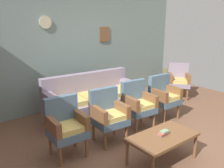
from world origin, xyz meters
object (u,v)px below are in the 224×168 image
floor_vase_by_wall (166,79)px  armchair_by_doorway (138,103)px  armchair_row_middle (164,95)px  floral_couch (93,101)px  book_stack_on_table (164,133)px  armchair_near_couch_end (108,113)px  wingback_chair_by_fireplace (178,79)px  coffee_table (163,138)px  armchair_near_cabinet (66,124)px

floor_vase_by_wall → armchair_by_doorway: bearing=-151.0°
armchair_by_doorway → armchair_row_middle: 0.74m
floral_couch → book_stack_on_table: 2.03m
armchair_near_couch_end → armchair_row_middle: same height
armchair_by_doorway → armchair_row_middle: bearing=0.7°
wingback_chair_by_fireplace → coffee_table: 3.11m
armchair_near_couch_end → wingback_chair_by_fireplace: size_ratio=1.00×
armchair_near_couch_end → book_stack_on_table: armchair_near_couch_end is taller
armchair_near_couch_end → book_stack_on_table: 1.01m
armchair_near_cabinet → floor_vase_by_wall: armchair_near_cabinet is taller
armchair_near_couch_end → armchair_near_cabinet: bearing=177.3°
armchair_near_cabinet → coffee_table: (1.00, -1.02, -0.12)m
floral_couch → armchair_near_cabinet: same height
floral_couch → wingback_chair_by_fireplace: same height
armchair_row_middle → floor_vase_by_wall: 2.24m
armchair_by_doorway → wingback_chair_by_fireplace: (2.08, 0.65, 0.00)m
armchair_row_middle → wingback_chair_by_fireplace: same height
book_stack_on_table → wingback_chair_by_fireplace: bearing=33.4°
floral_couch → armchair_near_couch_end: size_ratio=2.29×
floor_vase_by_wall → armchair_row_middle: bearing=-141.9°
armchair_near_couch_end → armchair_row_middle: 1.49m
wingback_chair_by_fireplace → coffee_table: size_ratio=0.90×
wingback_chair_by_fireplace → floor_vase_by_wall: (0.42, 0.74, -0.20)m
armchair_near_couch_end → armchair_by_doorway: same height
floral_couch → floor_vase_by_wall: floral_couch is taller
wingback_chair_by_fireplace → book_stack_on_table: (-2.57, -1.69, -0.05)m
floral_couch → coffee_table: (-0.15, -2.04, 0.05)m
armchair_by_doorway → armchair_row_middle: same height
armchair_near_couch_end → floor_vase_by_wall: size_ratio=1.50×
book_stack_on_table → floral_couch: bearing=86.5°
wingback_chair_by_fireplace → book_stack_on_table: bearing=-146.6°
armchair_row_middle → wingback_chair_by_fireplace: bearing=25.6°
armchair_row_middle → book_stack_on_table: 1.62m
armchair_by_doorway → coffee_table: size_ratio=0.90×
floral_couch → floor_vase_by_wall: bearing=8.1°
wingback_chair_by_fireplace → armchair_by_doorway: bearing=-162.7°
armchair_by_doorway → armchair_row_middle: size_ratio=1.00×
armchair_by_doorway → floor_vase_by_wall: 2.87m
floral_couch → floor_vase_by_wall: 2.89m
armchair_near_couch_end → wingback_chair_by_fireplace: 2.92m
armchair_near_cabinet → armchair_near_couch_end: bearing=-2.7°
armchair_by_doorway → wingback_chair_by_fireplace: size_ratio=1.00×
armchair_near_couch_end → coffee_table: armchair_near_couch_end is taller
armchair_near_couch_end → floor_vase_by_wall: (3.25, 1.46, -0.20)m
floral_couch → armchair_row_middle: size_ratio=2.29×
coffee_table → floral_couch: bearing=85.8°
armchair_row_middle → wingback_chair_by_fireplace: 1.48m
armchair_near_couch_end → floral_couch: bearing=69.9°
armchair_near_couch_end → wingback_chair_by_fireplace: bearing=14.3°
armchair_near_couch_end → coffee_table: bearing=-76.6°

